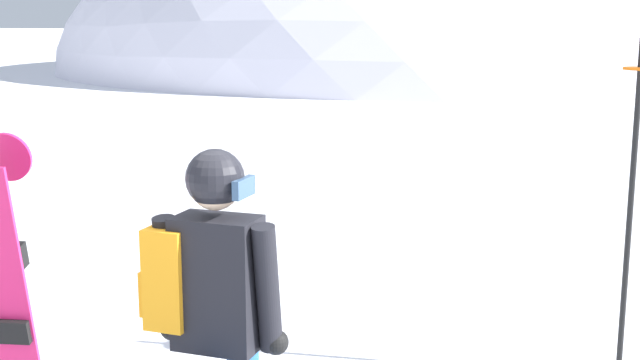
{
  "coord_description": "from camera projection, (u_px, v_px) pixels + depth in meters",
  "views": [
    {
      "loc": [
        0.62,
        -3.16,
        2.25
      ],
      "look_at": [
        -0.07,
        3.19,
        1.0
      ],
      "focal_mm": 46.99,
      "sensor_mm": 36.0,
      "label": 1
    }
  ],
  "objects": [
    {
      "name": "spare_snowboard",
      "position": [
        5.0,
        279.0,
        4.62
      ],
      "size": [
        0.28,
        0.36,
        1.63
      ],
      "color": "#D11E5B",
      "rests_on": "ground"
    },
    {
      "name": "ridge_peak_main",
      "position": [
        433.0,
        69.0,
        36.15
      ],
      "size": [
        31.81,
        28.63,
        15.32
      ],
      "color": "white",
      "rests_on": "ground"
    },
    {
      "name": "piste_marker_near",
      "position": [
        632.0,
        185.0,
        5.04
      ],
      "size": [
        0.2,
        0.2,
        2.21
      ],
      "color": "black",
      "rests_on": "ground"
    },
    {
      "name": "snowboarder_main",
      "position": [
        212.0,
        330.0,
        3.62
      ],
      "size": [
        0.66,
        1.8,
        1.71
      ],
      "color": "blue",
      "rests_on": "ground"
    }
  ]
}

